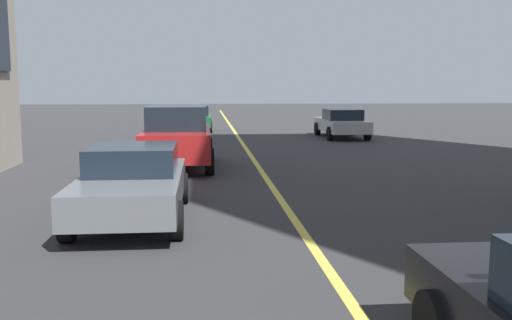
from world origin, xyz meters
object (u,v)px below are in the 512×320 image
at_px(car_silver_trailing, 342,123).
at_px(car_green_parked_a, 194,118).
at_px(car_red_parked_b, 178,136).
at_px(car_grey_far, 133,182).

bearing_deg(car_silver_trailing, car_green_parked_a, 57.25).
distance_m(car_silver_trailing, car_red_parked_b, 11.88).
bearing_deg(car_grey_far, car_red_parked_b, -4.58).
xyz_separation_m(car_silver_trailing, car_grey_far, (-16.05, 7.89, 0.00)).
relative_size(car_grey_far, car_red_parked_b, 0.94).
bearing_deg(car_red_parked_b, car_grey_far, 175.42).
height_order(car_green_parked_a, car_silver_trailing, car_green_parked_a).
relative_size(car_silver_trailing, car_grey_far, 1.00).
xyz_separation_m(car_green_parked_a, car_silver_trailing, (-4.54, -7.06, 0.00)).
bearing_deg(car_silver_trailing, car_grey_far, 153.82).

